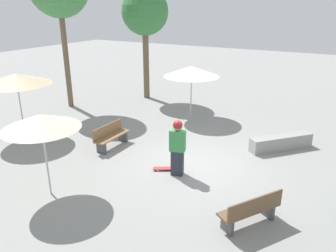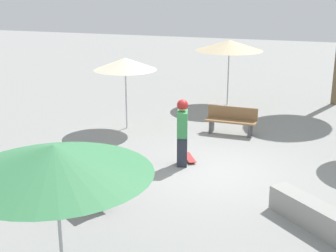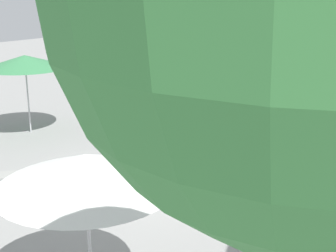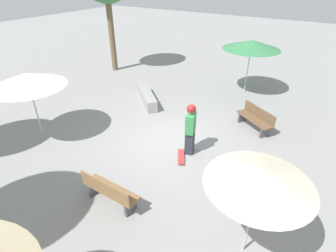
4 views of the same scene
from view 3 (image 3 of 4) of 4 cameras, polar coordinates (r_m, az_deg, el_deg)
name	(u,v)px [view 3 (image 3 of 4)]	position (r m, az deg, el deg)	size (l,w,h in m)	color
ground_plane	(159,181)	(11.60, -1.05, -6.66)	(60.00, 60.00, 0.00)	gray
skater_main	(181,137)	(11.77, 1.58, -1.35)	(0.52, 0.38, 1.77)	#282D38
skateboard	(194,175)	(11.80, 3.15, -5.97)	(0.79, 0.58, 0.07)	red
concrete_ledge	(5,185)	(11.33, -19.23, -6.81)	(1.95, 2.09, 0.51)	gray
bench_near	(285,197)	(10.03, 14.10, -8.37)	(0.46, 1.60, 0.85)	#47474C
bench_far	(136,127)	(14.55, -3.93, -0.07)	(1.23, 1.58, 0.85)	#47474C
shade_umbrella_cream	(322,86)	(12.74, 18.31, 4.69)	(2.03, 2.03, 2.33)	#B7B7BC
shade_umbrella_green	(25,62)	(15.55, -17.05, 7.51)	(2.67, 2.67, 2.54)	#B7B7BC
shade_umbrella_white	(86,170)	(6.48, -10.02, -5.33)	(2.50, 2.50, 2.41)	#B7B7BC
shade_umbrella_grey	(271,56)	(18.25, 12.40, 8.33)	(2.03, 2.03, 2.28)	#B7B7BC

